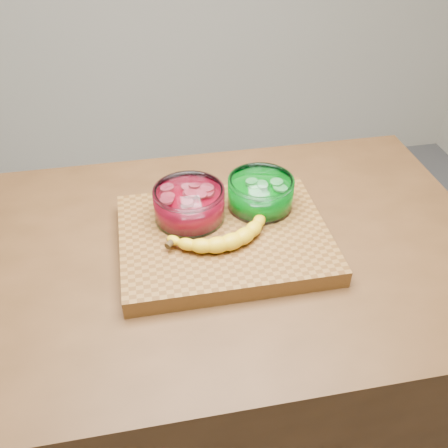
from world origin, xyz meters
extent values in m
plane|color=#5A5B5F|center=(0.00, 0.00, 0.00)|extent=(3.50, 3.50, 0.00)
cube|color=#513118|center=(0.00, 0.00, 0.45)|extent=(1.20, 0.80, 0.90)
cube|color=brown|center=(0.00, 0.00, 0.92)|extent=(0.45, 0.35, 0.04)
cylinder|color=white|center=(-0.07, 0.06, 0.98)|extent=(0.16, 0.16, 0.07)
cylinder|color=#AB071E|center=(-0.07, 0.06, 0.97)|extent=(0.13, 0.13, 0.04)
cylinder|color=#D94457|center=(-0.07, 0.06, 1.00)|extent=(0.13, 0.13, 0.02)
cylinder|color=white|center=(0.10, 0.08, 0.97)|extent=(0.15, 0.15, 0.07)
cylinder|color=#009812|center=(0.10, 0.08, 0.96)|extent=(0.13, 0.13, 0.04)
cylinder|color=#6EEB71|center=(0.10, 0.08, 0.99)|extent=(0.12, 0.12, 0.02)
camera|label=1|loc=(-0.16, -0.82, 1.63)|focal=40.00mm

